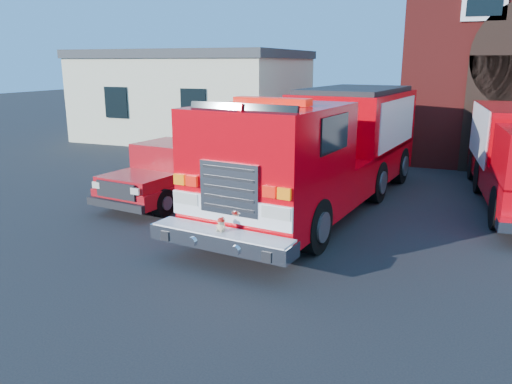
% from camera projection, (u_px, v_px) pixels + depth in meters
% --- Properties ---
extents(ground, '(100.00, 100.00, 0.00)m').
position_uv_depth(ground, '(276.00, 235.00, 11.20)').
color(ground, black).
rests_on(ground, ground).
extents(side_building, '(10.20, 8.20, 4.35)m').
position_uv_depth(side_building, '(197.00, 94.00, 25.57)').
color(side_building, beige).
rests_on(side_building, ground).
extents(fire_engine, '(3.98, 10.23, 3.07)m').
position_uv_depth(fire_engine, '(324.00, 148.00, 13.16)').
color(fire_engine, black).
rests_on(fire_engine, ground).
extents(pickup_truck, '(2.41, 5.18, 1.63)m').
position_uv_depth(pickup_truck, '(178.00, 171.00, 14.16)').
color(pickup_truck, black).
rests_on(pickup_truck, ground).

